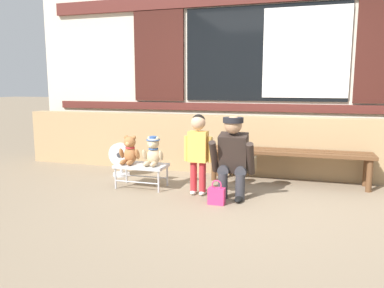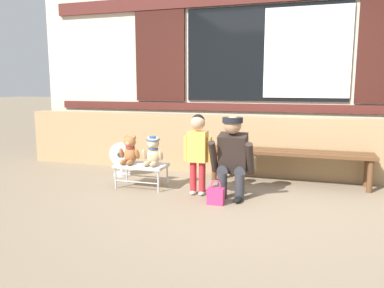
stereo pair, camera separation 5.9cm
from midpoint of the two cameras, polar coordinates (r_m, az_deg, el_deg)
name	(u,v)px [view 1 (the left image)]	position (r m, az deg, el deg)	size (l,w,h in m)	color
ground_plane	(241,204)	(4.19, 7.13, -9.06)	(60.00, 60.00, 0.00)	#84725B
brick_low_wall	(258,146)	(5.47, 9.76, -0.27)	(7.55, 0.25, 0.85)	tan
shop_facade	(265,50)	(5.93, 10.81, 13.82)	(7.70, 0.26, 3.61)	beige
wooden_bench_long	(288,156)	(5.08, 14.13, -1.72)	(2.10, 0.40, 0.44)	brown
small_display_bench	(142,167)	(4.79, -8.05, -3.48)	(0.64, 0.36, 0.30)	#BCBCC1
teddy_bear_plain	(130,151)	(4.82, -9.82, -1.05)	(0.28, 0.26, 0.36)	#A86B3D
teddy_bear_with_hat	(153,152)	(4.69, -6.32, -1.15)	(0.28, 0.27, 0.36)	#CCB289
child_standing	(198,145)	(4.38, 0.56, -0.22)	(0.35, 0.18, 0.96)	#B7282D
adult_crouching	(234,157)	(4.32, 6.04, -1.92)	(0.50, 0.49, 0.95)	#333338
handbag_on_ground	(217,195)	(4.14, 3.35, -7.84)	(0.18, 0.11, 0.27)	#E53370
floor_fan	(120,159)	(5.45, -11.15, -2.32)	(0.34, 0.24, 0.48)	silver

